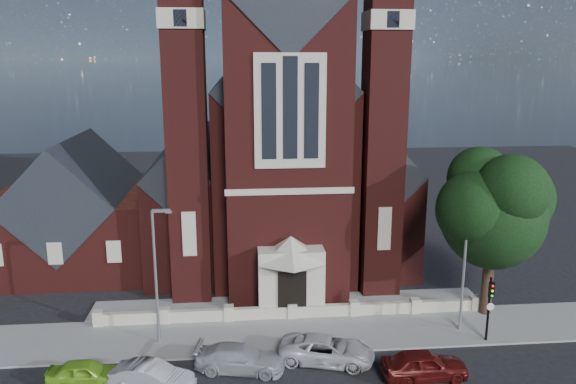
% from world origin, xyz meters
% --- Properties ---
extents(ground, '(120.00, 120.00, 0.00)m').
position_xyz_m(ground, '(0.00, 15.00, 0.00)').
color(ground, black).
rests_on(ground, ground).
extents(pavement_strip, '(60.00, 5.00, 0.12)m').
position_xyz_m(pavement_strip, '(0.00, 4.50, 0.00)').
color(pavement_strip, gray).
rests_on(pavement_strip, ground).
extents(forecourt_paving, '(26.00, 3.00, 0.14)m').
position_xyz_m(forecourt_paving, '(0.00, 8.50, 0.00)').
color(forecourt_paving, gray).
rests_on(forecourt_paving, ground).
extents(forecourt_wall, '(24.00, 0.40, 0.90)m').
position_xyz_m(forecourt_wall, '(0.00, 6.50, 0.00)').
color(forecourt_wall, '#B3A58E').
rests_on(forecourt_wall, ground).
extents(church, '(20.01, 34.90, 29.20)m').
position_xyz_m(church, '(-0.00, 22.94, 8.19)').
color(church, '#4B1714').
rests_on(church, ground).
extents(parish_hall, '(12.00, 12.20, 10.24)m').
position_xyz_m(parish_hall, '(-16.00, 18.00, 4.01)').
color(parish_hall, '#4B1714').
rests_on(parish_hall, ground).
extents(street_tree, '(6.40, 6.60, 10.70)m').
position_xyz_m(street_tree, '(12.60, 5.71, 6.96)').
color(street_tree, black).
rests_on(street_tree, ground).
extents(street_lamp_left, '(1.16, 0.22, 8.09)m').
position_xyz_m(street_lamp_left, '(-7.91, 4.00, 4.60)').
color(street_lamp_left, gray).
rests_on(street_lamp_left, ground).
extents(street_lamp_right, '(1.16, 0.22, 8.09)m').
position_xyz_m(street_lamp_right, '(10.09, 4.00, 4.60)').
color(street_lamp_right, gray).
rests_on(street_lamp_right, ground).
extents(traffic_signal, '(0.28, 0.42, 4.00)m').
position_xyz_m(traffic_signal, '(11.00, 2.43, 2.58)').
color(traffic_signal, black).
rests_on(traffic_signal, ground).
extents(car_lime_van, '(3.85, 1.62, 1.30)m').
position_xyz_m(car_lime_van, '(-11.14, 0.06, 0.65)').
color(car_lime_van, '#7CBE26').
rests_on(car_lime_van, ground).
extents(car_silver_a, '(4.41, 2.66, 1.37)m').
position_xyz_m(car_silver_a, '(-7.73, -0.67, 0.69)').
color(car_silver_a, '#A3A5AB').
rests_on(car_silver_a, ground).
extents(car_silver_b, '(5.05, 2.87, 1.38)m').
position_xyz_m(car_silver_b, '(-3.36, 0.70, 0.69)').
color(car_silver_b, '#A6AAAD').
rests_on(car_silver_b, ground).
extents(car_white_suv, '(5.60, 3.63, 1.43)m').
position_xyz_m(car_white_suv, '(1.38, 1.15, 0.72)').
color(car_white_suv, silver).
rests_on(car_white_suv, ground).
extents(car_dark_red, '(4.47, 1.85, 1.51)m').
position_xyz_m(car_dark_red, '(6.12, -0.92, 0.76)').
color(car_dark_red, '#4D0F0D').
rests_on(car_dark_red, ground).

